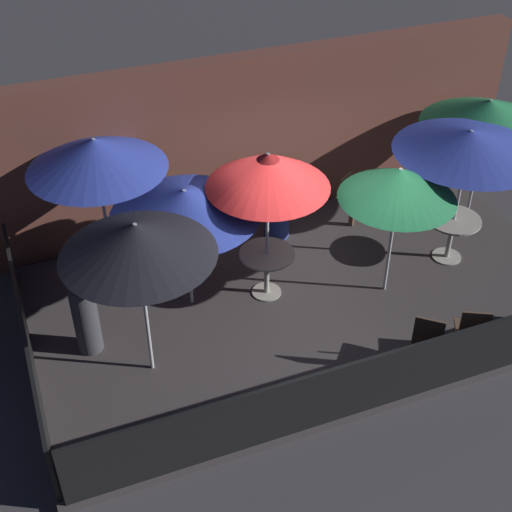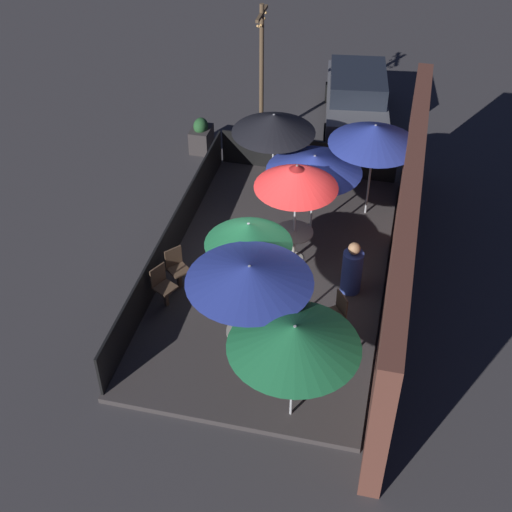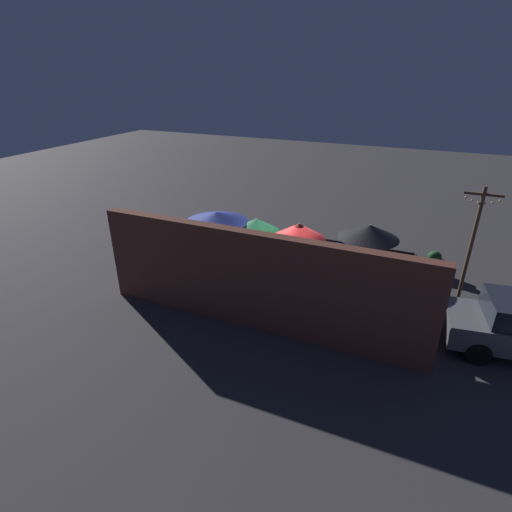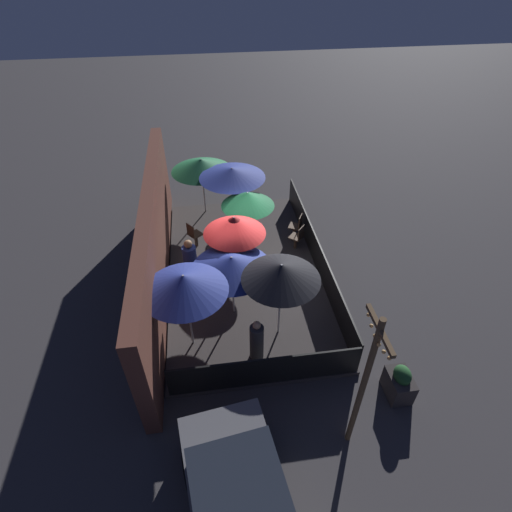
{
  "view_description": "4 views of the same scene",
  "coord_description": "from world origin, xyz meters",
  "px_view_note": "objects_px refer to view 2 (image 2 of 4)",
  "views": [
    {
      "loc": [
        -3.82,
        -7.62,
        7.34
      ],
      "look_at": [
        -0.84,
        0.01,
        1.14
      ],
      "focal_mm": 50.0,
      "sensor_mm": 36.0,
      "label": 1
    },
    {
      "loc": [
        11.69,
        2.32,
        10.41
      ],
      "look_at": [
        0.68,
        -0.26,
        1.06
      ],
      "focal_mm": 50.0,
      "sensor_mm": 36.0,
      "label": 2
    },
    {
      "loc": [
        -4.07,
        11.85,
        7.13
      ],
      "look_at": [
        0.96,
        0.34,
        1.17
      ],
      "focal_mm": 28.0,
      "sensor_mm": 36.0,
      "label": 3
    },
    {
      "loc": [
        -9.64,
        1.0,
        8.7
      ],
      "look_at": [
        -0.67,
        -0.27,
        1.26
      ],
      "focal_mm": 28.0,
      "sensor_mm": 36.0,
      "label": 4
    }
  ],
  "objects_px": {
    "patio_umbrella_3": "(274,123)",
    "patio_umbrella_6": "(294,336)",
    "patio_umbrella_0": "(249,274)",
    "dining_table_0": "(250,336)",
    "light_post": "(262,68)",
    "patio_umbrella_4": "(375,135)",
    "patron_1": "(306,170)",
    "patron_0": "(352,270)",
    "patio_umbrella_2": "(314,163)",
    "patio_chair_2": "(336,312)",
    "dining_table_1": "(294,237)",
    "patio_umbrella_1": "(297,176)",
    "planter_box": "(201,136)",
    "patio_umbrella_5": "(248,234)",
    "patio_chair_0": "(177,267)",
    "parked_car_0": "(357,97)",
    "patio_chair_1": "(163,285)"
  },
  "relations": [
    {
      "from": "patio_umbrella_1",
      "to": "parked_car_0",
      "type": "bearing_deg",
      "value": 175.24
    },
    {
      "from": "patron_1",
      "to": "light_post",
      "type": "relative_size",
      "value": 0.33
    },
    {
      "from": "patio_umbrella_0",
      "to": "dining_table_0",
      "type": "height_order",
      "value": "patio_umbrella_0"
    },
    {
      "from": "patio_umbrella_3",
      "to": "light_post",
      "type": "bearing_deg",
      "value": -162.22
    },
    {
      "from": "dining_table_0",
      "to": "dining_table_1",
      "type": "distance_m",
      "value": 3.17
    },
    {
      "from": "patio_umbrella_1",
      "to": "patron_1",
      "type": "relative_size",
      "value": 1.9
    },
    {
      "from": "patio_umbrella_5",
      "to": "parked_car_0",
      "type": "distance_m",
      "value": 8.64
    },
    {
      "from": "patio_umbrella_2",
      "to": "dining_table_1",
      "type": "height_order",
      "value": "patio_umbrella_2"
    },
    {
      "from": "dining_table_1",
      "to": "patio_chair_0",
      "type": "distance_m",
      "value": 2.67
    },
    {
      "from": "patio_umbrella_4",
      "to": "patio_chair_2",
      "type": "relative_size",
      "value": 2.54
    },
    {
      "from": "patio_umbrella_2",
      "to": "patron_0",
      "type": "height_order",
      "value": "patio_umbrella_2"
    },
    {
      "from": "light_post",
      "to": "patio_umbrella_0",
      "type": "bearing_deg",
      "value": 11.38
    },
    {
      "from": "patio_umbrella_5",
      "to": "patio_chair_1",
      "type": "relative_size",
      "value": 2.3
    },
    {
      "from": "patio_umbrella_3",
      "to": "patio_chair_0",
      "type": "height_order",
      "value": "patio_umbrella_3"
    },
    {
      "from": "patio_umbrella_1",
      "to": "patio_umbrella_3",
      "type": "height_order",
      "value": "patio_umbrella_1"
    },
    {
      "from": "patio_umbrella_1",
      "to": "dining_table_1",
      "type": "xyz_separation_m",
      "value": [
        0.0,
        -0.0,
        -1.6
      ]
    },
    {
      "from": "patio_umbrella_2",
      "to": "patio_umbrella_6",
      "type": "relative_size",
      "value": 0.97
    },
    {
      "from": "light_post",
      "to": "parked_car_0",
      "type": "distance_m",
      "value": 3.21
    },
    {
      "from": "dining_table_0",
      "to": "light_post",
      "type": "relative_size",
      "value": 0.23
    },
    {
      "from": "patio_umbrella_4",
      "to": "patio_umbrella_2",
      "type": "bearing_deg",
      "value": -50.99
    },
    {
      "from": "patio_chair_0",
      "to": "dining_table_1",
      "type": "bearing_deg",
      "value": 73.35
    },
    {
      "from": "dining_table_0",
      "to": "patron_0",
      "type": "xyz_separation_m",
      "value": [
        -2.41,
        1.62,
        -0.06
      ]
    },
    {
      "from": "dining_table_1",
      "to": "patio_umbrella_6",
      "type": "bearing_deg",
      "value": 10.3
    },
    {
      "from": "patio_chair_0",
      "to": "patio_chair_2",
      "type": "xyz_separation_m",
      "value": [
        0.62,
        3.48,
        0.01
      ]
    },
    {
      "from": "patio_chair_2",
      "to": "patio_chair_0",
      "type": "bearing_deg",
      "value": -46.55
    },
    {
      "from": "patio_umbrella_5",
      "to": "patio_umbrella_0",
      "type": "bearing_deg",
      "value": 14.33
    },
    {
      "from": "patio_umbrella_2",
      "to": "patron_0",
      "type": "distance_m",
      "value": 2.59
    },
    {
      "from": "dining_table_1",
      "to": "planter_box",
      "type": "bearing_deg",
      "value": -141.33
    },
    {
      "from": "patio_umbrella_4",
      "to": "patron_0",
      "type": "xyz_separation_m",
      "value": [
        2.88,
        -0.01,
        -1.62
      ]
    },
    {
      "from": "light_post",
      "to": "parked_car_0",
      "type": "relative_size",
      "value": 0.9
    },
    {
      "from": "patio_chair_0",
      "to": "parked_car_0",
      "type": "height_order",
      "value": "parked_car_0"
    },
    {
      "from": "patio_umbrella_0",
      "to": "patio_umbrella_3",
      "type": "distance_m",
      "value": 5.29
    },
    {
      "from": "dining_table_0",
      "to": "patio_chair_1",
      "type": "bearing_deg",
      "value": -117.31
    },
    {
      "from": "patio_umbrella_0",
      "to": "dining_table_0",
      "type": "xyz_separation_m",
      "value": [
        -0.0,
        0.0,
        -1.56
      ]
    },
    {
      "from": "dining_table_0",
      "to": "patron_0",
      "type": "distance_m",
      "value": 2.91
    },
    {
      "from": "patio_chair_2",
      "to": "patron_0",
      "type": "distance_m",
      "value": 1.33
    },
    {
      "from": "patio_umbrella_3",
      "to": "patio_umbrella_6",
      "type": "xyz_separation_m",
      "value": [
        6.36,
        1.71,
        -0.22
      ]
    },
    {
      "from": "patron_1",
      "to": "parked_car_0",
      "type": "distance_m",
      "value": 3.99
    },
    {
      "from": "patio_umbrella_4",
      "to": "patio_chair_1",
      "type": "xyz_separation_m",
      "value": [
        4.2,
        -3.74,
        -1.65
      ]
    },
    {
      "from": "patio_umbrella_2",
      "to": "patio_umbrella_3",
      "type": "xyz_separation_m",
      "value": [
        -0.92,
        -1.13,
        0.35
      ]
    },
    {
      "from": "patio_chair_1",
      "to": "patron_0",
      "type": "relative_size",
      "value": 0.75
    },
    {
      "from": "patron_0",
      "to": "patio_umbrella_5",
      "type": "bearing_deg",
      "value": 134.85
    },
    {
      "from": "patron_0",
      "to": "patron_1",
      "type": "xyz_separation_m",
      "value": [
        -3.55,
        -1.61,
        0.03
      ]
    },
    {
      "from": "patio_umbrella_6",
      "to": "patio_chair_0",
      "type": "relative_size",
      "value": 2.38
    },
    {
      "from": "patio_chair_2",
      "to": "patio_umbrella_0",
      "type": "bearing_deg",
      "value": 0.0
    },
    {
      "from": "light_post",
      "to": "patio_umbrella_3",
      "type": "bearing_deg",
      "value": 17.78
    },
    {
      "from": "patio_umbrella_0",
      "to": "patio_chair_2",
      "type": "height_order",
      "value": "patio_umbrella_0"
    },
    {
      "from": "patio_umbrella_6",
      "to": "light_post",
      "type": "xyz_separation_m",
      "value": [
        -9.45,
        -2.69,
        0.09
      ]
    },
    {
      "from": "patio_umbrella_3",
      "to": "patio_umbrella_6",
      "type": "height_order",
      "value": "patio_umbrella_3"
    },
    {
      "from": "light_post",
      "to": "patio_umbrella_4",
      "type": "bearing_deg",
      "value": 47.44
    }
  ]
}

